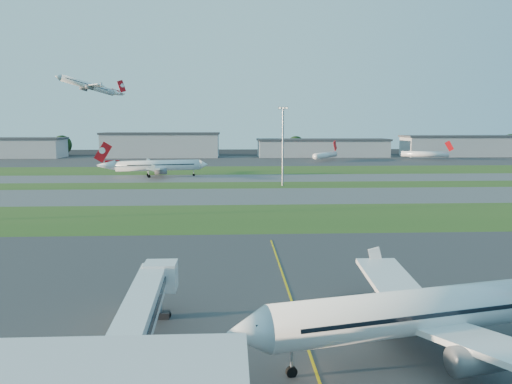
{
  "coord_description": "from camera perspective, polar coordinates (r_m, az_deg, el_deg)",
  "views": [
    {
      "loc": [
        -1.79,
        -54.99,
        20.21
      ],
      "look_at": [
        2.95,
        41.86,
        7.0
      ],
      "focal_mm": 35.0,
      "sensor_mm": 36.0,
      "label": 1
    }
  ],
  "objects": [
    {
      "name": "yellow_line",
      "position": [
        58.98,
        4.07,
        -12.3
      ],
      "size": [
        0.25,
        60.0,
        0.02
      ],
      "primitive_type": "cube",
      "color": "gold",
      "rests_on": "ground"
    },
    {
      "name": "tree_mid_west",
      "position": [
        321.82,
        -6.07,
        5.15
      ],
      "size": [
        9.9,
        9.9,
        10.8
      ],
      "color": "black",
      "rests_on": "ground"
    },
    {
      "name": "airliner_departing",
      "position": [
        292.95,
        -18.6,
        11.44
      ],
      "size": [
        31.4,
        27.11,
        11.16
      ],
      "rotation": [
        0.0,
        0.0,
        0.56
      ],
      "color": "white"
    },
    {
      "name": "jet_bridge",
      "position": [
        43.67,
        -13.6,
        -14.25
      ],
      "size": [
        4.2,
        26.9,
        6.2
      ],
      "color": "silver",
      "rests_on": "ground"
    },
    {
      "name": "grass_strip_c",
      "position": [
        220.92,
        -2.33,
        2.5
      ],
      "size": [
        300.0,
        40.0,
        0.01
      ],
      "primitive_type": "cube",
      "color": "#2E541C",
      "rests_on": "ground"
    },
    {
      "name": "grass_strip_b",
      "position": [
        166.23,
        -2.16,
        0.77
      ],
      "size": [
        300.0,
        18.0,
        0.01
      ],
      "primitive_type": "cube",
      "color": "#2E541C",
      "rests_on": "ground"
    },
    {
      "name": "mini_jet_near",
      "position": [
        278.9,
        7.96,
        4.2
      ],
      "size": [
        17.88,
        24.39,
        9.48
      ],
      "rotation": [
        0.0,
        0.0,
        0.96
      ],
      "color": "white",
      "rests_on": "ground"
    },
    {
      "name": "tree_east",
      "position": [
        342.8,
        17.19,
        5.06
      ],
      "size": [
        10.45,
        10.45,
        11.4
      ],
      "color": "black",
      "rests_on": "ground"
    },
    {
      "name": "tree_west",
      "position": [
        342.78,
        -21.29,
        5.05
      ],
      "size": [
        12.1,
        12.1,
        13.2
      ],
      "color": "black",
      "rests_on": "ground"
    },
    {
      "name": "grass_strip_a",
      "position": [
        108.89,
        -1.81,
        -2.94
      ],
      "size": [
        300.0,
        34.0,
        0.01
      ],
      "primitive_type": "cube",
      "color": "#2E541C",
      "rests_on": "ground"
    },
    {
      "name": "airliner_parked",
      "position": [
        47.26,
        20.2,
        -12.59
      ],
      "size": [
        37.38,
        31.35,
        11.84
      ],
      "rotation": [
        0.0,
        0.0,
        0.23
      ],
      "color": "white",
      "rests_on": "ground"
    },
    {
      "name": "mini_jet_far",
      "position": [
        302.29,
        18.76,
        4.14
      ],
      "size": [
        27.34,
        12.23,
        9.48
      ],
      "rotation": [
        0.0,
        0.0,
        -0.36
      ],
      "color": "white",
      "rests_on": "ground"
    },
    {
      "name": "hangar_far_east",
      "position": [
        347.65,
        24.1,
        4.85
      ],
      "size": [
        96.9,
        23.0,
        13.2
      ],
      "color": "#94969B",
      "rests_on": "ground"
    },
    {
      "name": "tree_far_east",
      "position": [
        375.93,
        27.1,
        4.97
      ],
      "size": [
        12.65,
        12.65,
        13.8
      ],
      "color": "black",
      "rests_on": "ground"
    },
    {
      "name": "taxiway_a",
      "position": [
        141.45,
        -2.05,
        -0.46
      ],
      "size": [
        300.0,
        32.0,
        0.01
      ],
      "primitive_type": "cube",
      "color": "#515154",
      "rests_on": "ground"
    },
    {
      "name": "tree_mid_east",
      "position": [
        326.95,
        4.56,
        5.38
      ],
      "size": [
        11.55,
        11.55,
        12.6
      ],
      "color": "black",
      "rests_on": "ground"
    },
    {
      "name": "apron_near",
      "position": [
        58.61,
        -0.9,
        -12.41
      ],
      "size": [
        300.0,
        70.0,
        0.01
      ],
      "primitive_type": "cube",
      "color": "#333335",
      "rests_on": "ground"
    },
    {
      "name": "airliner_taxiing",
      "position": [
        195.98,
        -11.24,
        2.96
      ],
      "size": [
        38.95,
        32.69,
        12.3
      ],
      "rotation": [
        0.0,
        0.0,
        3.36
      ],
      "color": "white",
      "rests_on": "ground"
    },
    {
      "name": "light_mast_centre",
      "position": [
        163.94,
        3.09,
        5.86
      ],
      "size": [
        3.2,
        0.7,
        25.8
      ],
      "color": "gray",
      "rests_on": "ground"
    },
    {
      "name": "ground",
      "position": [
        58.61,
        -0.9,
        -12.41
      ],
      "size": [
        700.0,
        700.0,
        0.0
      ],
      "primitive_type": "plane",
      "color": "black",
      "rests_on": "ground"
    },
    {
      "name": "hangar_east",
      "position": [
        315.48,
        7.6,
        5.04
      ],
      "size": [
        81.6,
        23.0,
        11.2
      ],
      "color": "#94969B",
      "rests_on": "ground"
    },
    {
      "name": "hangar_west",
      "position": [
        313.24,
        -10.78,
        5.32
      ],
      "size": [
        71.4,
        23.0,
        15.2
      ],
      "color": "#94969B",
      "rests_on": "ground"
    },
    {
      "name": "apron_far",
      "position": [
        280.72,
        -2.43,
        3.62
      ],
      "size": [
        400.0,
        80.0,
        0.01
      ],
      "primitive_type": "cube",
      "color": "#333335",
      "rests_on": "ground"
    },
    {
      "name": "taxiway_b",
      "position": [
        188.08,
        -2.24,
        1.58
      ],
      "size": [
        300.0,
        26.0,
        0.01
      ],
      "primitive_type": "cube",
      "color": "#515154",
      "rests_on": "ground"
    }
  ]
}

